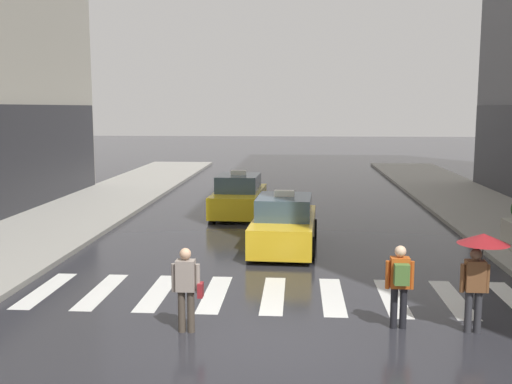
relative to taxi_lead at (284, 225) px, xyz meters
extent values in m
plane|color=#26262B|center=(-0.14, -7.68, -0.72)|extent=(160.00, 160.00, 0.00)
cube|color=silver|center=(-5.54, -4.68, -0.72)|extent=(0.50, 2.80, 0.01)
cube|color=silver|center=(-4.19, -4.68, -0.72)|extent=(0.50, 2.80, 0.01)
cube|color=silver|center=(-2.84, -4.68, -0.72)|extent=(0.50, 2.80, 0.01)
cube|color=silver|center=(-1.49, -4.68, -0.72)|extent=(0.50, 2.80, 0.01)
cube|color=silver|center=(-0.14, -4.68, -0.72)|extent=(0.50, 2.80, 0.01)
cube|color=silver|center=(1.21, -4.68, -0.72)|extent=(0.50, 2.80, 0.01)
cube|color=silver|center=(2.56, -4.68, -0.72)|extent=(0.50, 2.80, 0.01)
cube|color=silver|center=(3.91, -4.68, -0.72)|extent=(0.50, 2.80, 0.01)
cube|color=gold|center=(0.00, 0.02, -0.16)|extent=(2.02, 4.58, 0.84)
cube|color=#384C5B|center=(0.00, -0.08, 0.58)|extent=(1.70, 2.17, 0.64)
cube|color=silver|center=(0.00, -0.08, 0.99)|extent=(0.61, 0.27, 0.18)
cylinder|color=black|center=(-0.79, 1.41, -0.39)|extent=(0.25, 0.67, 0.66)
cylinder|color=black|center=(0.92, 1.33, -0.39)|extent=(0.25, 0.67, 0.66)
cylinder|color=black|center=(-0.92, -1.28, -0.39)|extent=(0.25, 0.67, 0.66)
cylinder|color=black|center=(0.79, -1.37, -0.39)|extent=(0.25, 0.67, 0.66)
cube|color=#F2EAB2|center=(-0.52, 2.32, -0.12)|extent=(0.20, 0.05, 0.14)
cube|color=#F2EAB2|center=(0.74, 2.26, -0.12)|extent=(0.20, 0.05, 0.14)
cube|color=yellow|center=(-1.96, 5.71, -0.16)|extent=(2.00, 4.58, 0.84)
cube|color=#384C5B|center=(-1.96, 5.61, 0.58)|extent=(1.69, 2.17, 0.64)
cube|color=silver|center=(-1.96, 5.61, 0.99)|extent=(0.61, 0.27, 0.18)
cylinder|color=black|center=(-2.75, 7.09, -0.39)|extent=(0.25, 0.67, 0.66)
cylinder|color=black|center=(-1.05, 7.02, -0.39)|extent=(0.25, 0.67, 0.66)
cylinder|color=black|center=(-2.87, 4.40, -0.39)|extent=(0.25, 0.67, 0.66)
cylinder|color=black|center=(-1.17, 4.32, -0.39)|extent=(0.25, 0.67, 0.66)
cube|color=#F2EAB2|center=(-2.49, 8.00, -0.12)|extent=(0.20, 0.05, 0.14)
cube|color=#F2EAB2|center=(-1.23, 7.95, -0.12)|extent=(0.20, 0.05, 0.14)
cylinder|color=#333338|center=(3.67, -6.71, -0.31)|extent=(0.14, 0.14, 0.82)
cylinder|color=#333338|center=(3.85, -6.71, -0.31)|extent=(0.14, 0.14, 0.82)
cube|color=brown|center=(3.76, -6.71, 0.40)|extent=(0.36, 0.24, 0.60)
sphere|color=brown|center=(3.76, -6.71, 0.82)|extent=(0.22, 0.22, 0.22)
cylinder|color=brown|center=(3.53, -6.71, 0.35)|extent=(0.09, 0.09, 0.55)
cylinder|color=brown|center=(3.99, -6.71, 0.35)|extent=(0.09, 0.09, 0.55)
cylinder|color=#4C4C4C|center=(3.88, -6.71, 0.70)|extent=(0.02, 0.02, 1.00)
cone|color=maroon|center=(3.88, -6.71, 1.12)|extent=(0.96, 0.96, 0.20)
cylinder|color=black|center=(2.29, -6.58, -0.31)|extent=(0.14, 0.14, 0.82)
cylinder|color=black|center=(2.47, -6.58, -0.31)|extent=(0.14, 0.14, 0.82)
cube|color=#BF5119|center=(2.38, -6.58, 0.40)|extent=(0.36, 0.24, 0.60)
sphere|color=beige|center=(2.38, -6.58, 0.82)|extent=(0.22, 0.22, 0.22)
cylinder|color=#BF5119|center=(2.15, -6.58, 0.35)|extent=(0.09, 0.09, 0.55)
cylinder|color=#BF5119|center=(2.61, -6.58, 0.35)|extent=(0.09, 0.09, 0.55)
cube|color=#4C7233|center=(2.38, -6.80, 0.42)|extent=(0.28, 0.18, 0.40)
cylinder|color=#473D33|center=(-1.80, -7.07, -0.31)|extent=(0.14, 0.14, 0.82)
cylinder|color=#473D33|center=(-1.62, -7.07, -0.31)|extent=(0.14, 0.14, 0.82)
cube|color=gray|center=(-1.71, -7.07, 0.40)|extent=(0.36, 0.24, 0.60)
sphere|color=tan|center=(-1.71, -7.07, 0.82)|extent=(0.22, 0.22, 0.22)
cylinder|color=gray|center=(-1.94, -7.07, 0.35)|extent=(0.09, 0.09, 0.55)
cylinder|color=gray|center=(-1.48, -7.07, 0.35)|extent=(0.09, 0.09, 0.55)
cube|color=maroon|center=(-1.43, -7.07, 0.12)|extent=(0.10, 0.20, 0.28)
camera|label=1|loc=(0.39, -17.95, 3.55)|focal=41.94mm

